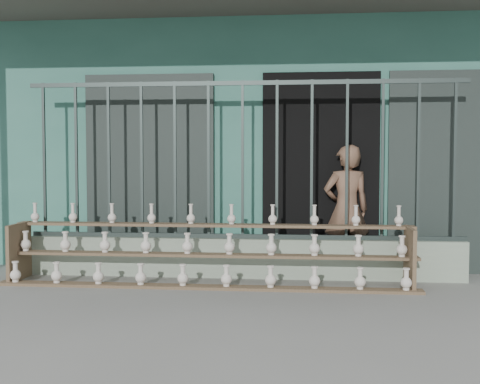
{
  "coord_description": "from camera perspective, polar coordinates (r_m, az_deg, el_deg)",
  "views": [
    {
      "loc": [
        0.64,
        -5.53,
        1.37
      ],
      "look_at": [
        0.0,
        1.0,
        1.0
      ],
      "focal_mm": 45.0,
      "sensor_mm": 36.0,
      "label": 1
    }
  ],
  "objects": [
    {
      "name": "workshop_building",
      "position": [
        9.78,
        1.89,
        4.69
      ],
      "size": [
        7.4,
        6.6,
        3.21
      ],
      "color": "#346E5E",
      "rests_on": "ground"
    },
    {
      "name": "shelf_rack",
      "position": [
        6.57,
        -3.06,
        -5.65
      ],
      "size": [
        4.5,
        0.68,
        0.85
      ],
      "color": "brown",
      "rests_on": "ground"
    },
    {
      "name": "elderly_woman",
      "position": [
        7.22,
        10.07,
        -1.64
      ],
      "size": [
        0.63,
        0.49,
        1.53
      ],
      "primitive_type": "imported",
      "rotation": [
        0.0,
        0.0,
        3.38
      ],
      "color": "brown",
      "rests_on": "ground"
    },
    {
      "name": "parapet_wall",
      "position": [
        6.95,
        0.24,
        -6.25
      ],
      "size": [
        5.0,
        0.2,
        0.45
      ],
      "primitive_type": "cube",
      "color": "gray",
      "rests_on": "ground"
    },
    {
      "name": "ground",
      "position": [
        5.73,
        -1.0,
        -10.6
      ],
      "size": [
        60.0,
        60.0,
        0.0
      ],
      "primitive_type": "plane",
      "color": "slate"
    },
    {
      "name": "security_fence",
      "position": [
        6.86,
        0.25,
        3.05
      ],
      "size": [
        5.0,
        0.04,
        1.8
      ],
      "color": "#283330",
      "rests_on": "parapet_wall"
    }
  ]
}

